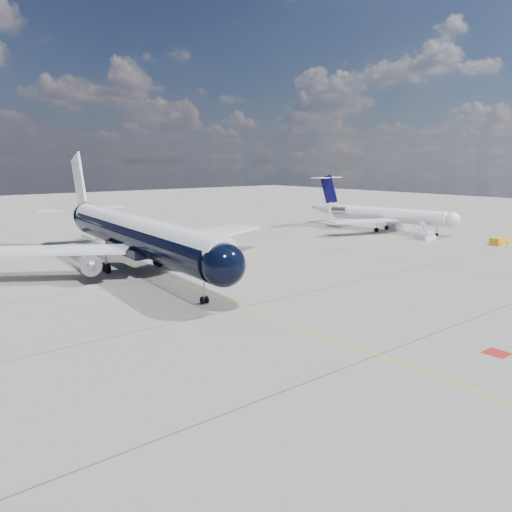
# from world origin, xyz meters

# --- Properties ---
(ground) EXTENTS (320.00, 320.00, 0.00)m
(ground) POSITION_xyz_m (0.00, 30.00, 0.00)
(ground) COLOR gray
(ground) RESTS_ON ground
(taxiway_centerline) EXTENTS (0.16, 160.00, 0.01)m
(taxiway_centerline) POSITION_xyz_m (0.00, 25.00, 0.00)
(taxiway_centerline) COLOR yellow
(taxiway_centerline) RESTS_ON ground
(red_marking) EXTENTS (1.60, 1.60, 0.01)m
(red_marking) POSITION_xyz_m (6.80, -10.00, 0.00)
(red_marking) COLOR maroon
(red_marking) RESTS_ON ground
(main_airliner) EXTENTS (41.64, 50.85, 14.68)m
(main_airliner) POSITION_xyz_m (-0.80, 31.70, 4.56)
(main_airliner) COLOR black
(main_airliner) RESTS_ON ground
(regional_jet) EXTENTS (26.90, 31.21, 10.59)m
(regional_jet) POSITION_xyz_m (51.53, 34.81, 3.34)
(regional_jet) COLOR white
(regional_jet) RESTS_ON ground
(boarding_stair) EXTENTS (2.94, 3.34, 3.14)m
(boarding_stair) POSITION_xyz_m (48.74, 22.49, 0.58)
(boarding_stair) COLOR white
(boarding_stair) RESTS_ON ground
(service_tug) EXTENTS (3.09, 2.00, 1.14)m
(service_tug) POSITION_xyz_m (52.94, 11.77, 0.56)
(service_tug) COLOR #F2A312
(service_tug) RESTS_ON ground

